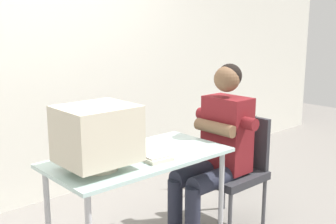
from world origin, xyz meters
name	(u,v)px	position (x,y,z in m)	size (l,w,h in m)	color
wall_back	(68,32)	(0.30, 1.40, 1.50)	(8.00, 0.10, 3.00)	silver
desk	(139,167)	(0.00, 0.00, 0.67)	(1.18, 0.61, 0.74)	#B7B7BC
crt_monitor	(98,134)	(-0.33, -0.05, 0.95)	(0.43, 0.37, 0.38)	beige
keyboard	(144,152)	(0.03, -0.01, 0.76)	(0.20, 0.44, 0.03)	beige
office_chair	(233,165)	(0.90, -0.04, 0.48)	(0.47, 0.47, 0.86)	#4C4C51
person_seated	(216,146)	(0.70, -0.04, 0.68)	(0.74, 0.55, 1.28)	maroon
potted_plant	(233,154)	(1.53, 0.47, 0.32)	(0.67, 0.58, 0.77)	#4C4C51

